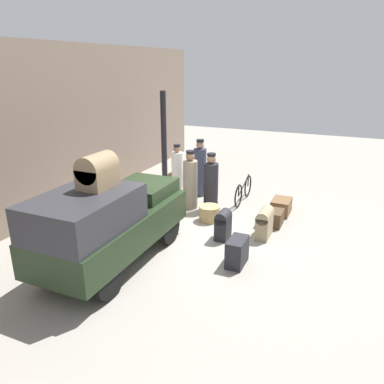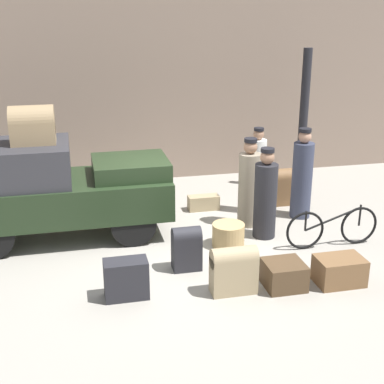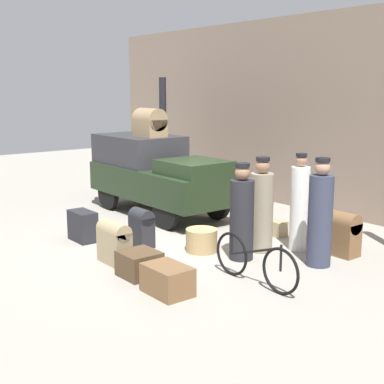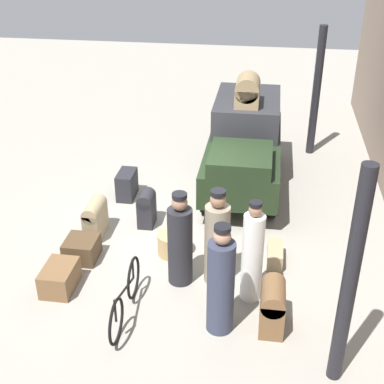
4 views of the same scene
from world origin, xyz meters
name	(u,v)px [view 2 (image 2 of 4)]	position (x,y,z in m)	size (l,w,h in m)	color
ground_plane	(183,249)	(0.00, 0.00, 0.00)	(30.00, 30.00, 0.00)	gray
station_building_facade	(146,84)	(0.00, 4.08, 2.25)	(16.00, 0.15, 4.50)	gray
canopy_pillar_right	(303,121)	(3.24, 2.56, 1.56)	(0.19, 0.19, 3.12)	black
truck	(51,186)	(-2.14, 1.00, 0.96)	(3.78, 1.53, 1.75)	black
bicycle	(332,227)	(2.52, -0.46, 0.35)	(1.69, 0.04, 0.72)	black
wicker_basket	(228,235)	(0.79, -0.05, 0.20)	(0.56, 0.56, 0.40)	tan
porter_lifting_near_truck	(249,186)	(1.43, 0.79, 0.76)	(0.40, 0.40, 1.68)	gray
porter_carrying_trunk	(265,197)	(1.53, 0.21, 0.74)	(0.40, 0.40, 1.64)	#232328
conductor_in_dark_uniform	(302,177)	(2.56, 0.96, 0.81)	(0.39, 0.39, 1.77)	#33384C
porter_standing_middle	(257,174)	(1.79, 1.37, 0.80)	(0.33, 0.33, 1.74)	white
suitcase_tan_flat	(187,247)	(-0.10, -0.73, 0.38)	(0.45, 0.29, 0.71)	#232328
trunk_umber_medium	(339,271)	(2.03, -1.69, 0.21)	(0.70, 0.49, 0.41)	brown
suitcase_small_leather	(126,279)	(-1.12, -1.39, 0.29)	(0.62, 0.34, 0.57)	#232328
trunk_wicker_pale	(280,186)	(2.43, 1.71, 0.41)	(0.63, 0.35, 0.77)	brown
trunk_large_brown	(203,203)	(0.79, 1.75, 0.15)	(0.63, 0.26, 0.30)	#9E8966
trunk_barrel_dark	(234,269)	(0.41, -1.59, 0.38)	(0.66, 0.30, 0.71)	#9E8966
suitcase_black_upright	(284,275)	(1.18, -1.61, 0.20)	(0.57, 0.55, 0.39)	#4C3823
trunk_on_truck_roof	(32,125)	(-2.35, 1.00, 2.06)	(0.73, 0.51, 0.64)	#937A56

